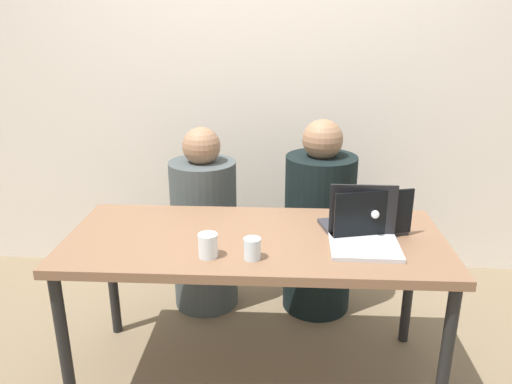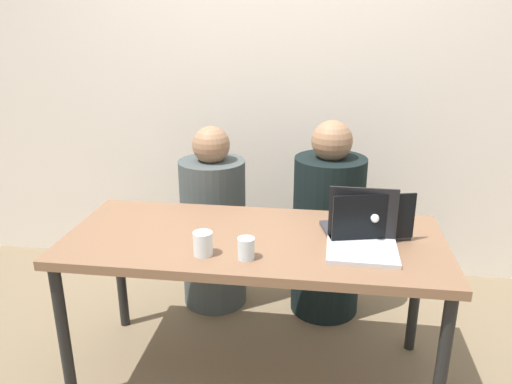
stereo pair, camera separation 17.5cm
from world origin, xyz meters
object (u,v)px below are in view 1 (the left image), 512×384
(laptop_back_right, at_px, (366,222))
(water_glass_center, at_px, (253,250))
(person_on_left, at_px, (205,229))
(laptop_front_right, at_px, (364,233))
(water_glass_left, at_px, (208,247))
(person_on_right, at_px, (319,228))

(laptop_back_right, relative_size, water_glass_center, 4.54)
(person_on_left, distance_m, water_glass_center, 0.94)
(laptop_front_right, height_order, water_glass_center, laptop_front_right)
(water_glass_left, xyz_separation_m, water_glass_center, (0.18, -0.01, -0.00))
(laptop_back_right, distance_m, water_glass_left, 0.71)
(laptop_front_right, height_order, water_glass_left, laptop_front_right)
(laptop_front_right, relative_size, water_glass_center, 3.32)
(person_on_left, bearing_deg, water_glass_left, 98.16)
(person_on_right, relative_size, laptop_back_right, 2.82)
(laptop_front_right, xyz_separation_m, water_glass_left, (-0.63, -0.14, -0.01))
(laptop_back_right, bearing_deg, person_on_right, -87.88)
(laptop_front_right, distance_m, water_glass_left, 0.65)
(water_glass_center, bearing_deg, person_on_right, 69.01)
(laptop_back_right, xyz_separation_m, water_glass_center, (-0.48, -0.29, -0.01))
(water_glass_left, bearing_deg, laptop_front_right, 12.76)
(laptop_front_right, relative_size, water_glass_left, 2.98)
(water_glass_left, height_order, water_glass_center, water_glass_left)
(water_glass_left, bearing_deg, water_glass_center, -2.95)
(water_glass_left, bearing_deg, laptop_back_right, 22.73)
(person_on_right, relative_size, water_glass_left, 11.51)
(laptop_front_right, bearing_deg, water_glass_center, -160.16)
(laptop_front_right, bearing_deg, water_glass_left, -166.04)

